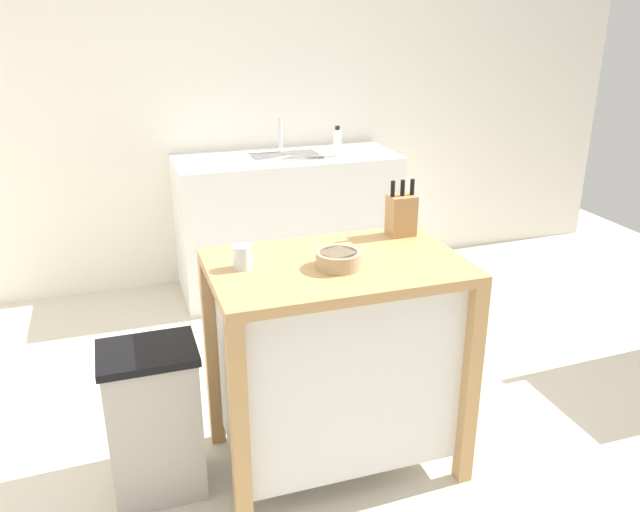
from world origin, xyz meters
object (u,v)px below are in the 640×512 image
(bottle_hand_soap, at_px, (337,142))
(bowl_stoneware_deep, at_px, (338,259))
(trash_bin, at_px, (154,421))
(sink_faucet, at_px, (280,135))
(drinking_cup, at_px, (242,257))
(knife_block, at_px, (401,214))
(kitchen_island, at_px, (336,354))

(bottle_hand_soap, bearing_deg, bowl_stoneware_deep, -109.63)
(trash_bin, bearing_deg, sink_faucet, 61.73)
(bowl_stoneware_deep, relative_size, drinking_cup, 1.94)
(sink_faucet, bearing_deg, drinking_cup, -109.02)
(drinking_cup, xyz_separation_m, sink_faucet, (0.66, 1.91, 0.07))
(trash_bin, height_order, bottle_hand_soap, bottle_hand_soap)
(bowl_stoneware_deep, distance_m, sink_faucet, 2.04)
(knife_block, relative_size, trash_bin, 0.38)
(trash_bin, bearing_deg, drinking_cup, 0.82)
(bottle_hand_soap, bearing_deg, sink_faucet, 142.39)
(kitchen_island, xyz_separation_m, drinking_cup, (-0.35, 0.05, 0.44))
(drinking_cup, height_order, sink_faucet, sink_faucet)
(bowl_stoneware_deep, xyz_separation_m, trash_bin, (-0.71, 0.09, -0.62))
(trash_bin, xyz_separation_m, sink_faucet, (1.03, 1.91, 0.70))
(knife_block, bearing_deg, drinking_cup, -167.32)
(knife_block, height_order, trash_bin, knife_block)
(bottle_hand_soap, bearing_deg, knife_block, -99.70)
(knife_block, xyz_separation_m, bottle_hand_soap, (0.26, 1.51, 0.00))
(kitchen_island, bearing_deg, bottle_hand_soap, 70.20)
(knife_block, distance_m, bowl_stoneware_deep, 0.46)
(knife_block, bearing_deg, bottle_hand_soap, 80.30)
(kitchen_island, xyz_separation_m, knife_block, (0.36, 0.21, 0.49))
(drinking_cup, distance_m, sink_faucet, 2.02)
(bowl_stoneware_deep, relative_size, trash_bin, 0.27)
(kitchen_island, relative_size, trash_bin, 1.53)
(kitchen_island, height_order, bottle_hand_soap, bottle_hand_soap)
(drinking_cup, relative_size, bottle_hand_soap, 0.46)
(trash_bin, height_order, sink_faucet, sink_faucet)
(knife_block, height_order, drinking_cup, knife_block)
(kitchen_island, bearing_deg, sink_faucet, 81.06)
(knife_block, xyz_separation_m, drinking_cup, (-0.71, -0.16, -0.05))
(bowl_stoneware_deep, xyz_separation_m, bottle_hand_soap, (0.63, 1.77, 0.06))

